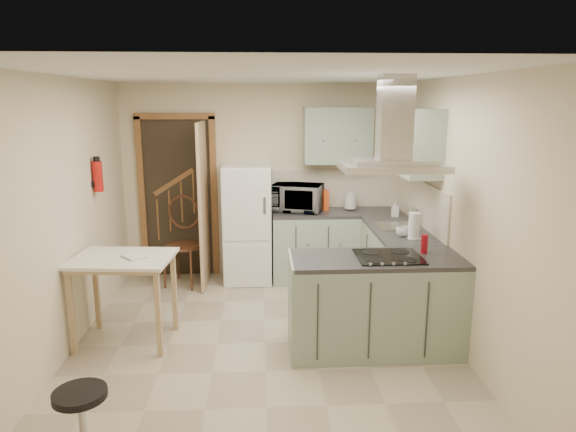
{
  "coord_description": "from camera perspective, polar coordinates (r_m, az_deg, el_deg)",
  "views": [
    {
      "loc": [
        -0.02,
        -4.56,
        2.29
      ],
      "look_at": [
        0.25,
        0.45,
        1.15
      ],
      "focal_mm": 32.0,
      "sensor_mm": 36.0,
      "label": 1
    }
  ],
  "objects": [
    {
      "name": "fire_extinguisher",
      "position": [
        5.78,
        -20.38,
        4.14
      ],
      "size": [
        0.1,
        0.1,
        0.32
      ],
      "primitive_type": "cylinder",
      "color": "#B2140F",
      "rests_on": "left_wall"
    },
    {
      "name": "peninsula",
      "position": [
        4.86,
        9.72,
        -9.62
      ],
      "size": [
        1.55,
        0.65,
        0.9
      ],
      "primitive_type": "cube",
      "color": "#9EB2A0",
      "rests_on": "floor"
    },
    {
      "name": "kettle",
      "position": [
        6.67,
        6.94,
        1.69
      ],
      "size": [
        0.21,
        0.21,
        0.23
      ],
      "primitive_type": "cylinder",
      "rotation": [
        0.0,
        0.0,
        0.37
      ],
      "color": "silver",
      "rests_on": "counter_back"
    },
    {
      "name": "paper_towel",
      "position": [
        5.37,
        13.81,
        -1.03
      ],
      "size": [
        0.11,
        0.11,
        0.28
      ],
      "primitive_type": "cylinder",
      "rotation": [
        0.0,
        0.0,
        -0.01
      ],
      "color": "silver",
      "rests_on": "counter_right"
    },
    {
      "name": "ceiling",
      "position": [
        4.57,
        -2.9,
        15.42
      ],
      "size": [
        4.2,
        4.2,
        0.0
      ],
      "primitive_type": "plane",
      "rotation": [
        3.14,
        0.0,
        0.0
      ],
      "color": "silver",
      "rests_on": "back_wall"
    },
    {
      "name": "bentwood_chair",
      "position": [
        6.54,
        -11.54,
        -3.28
      ],
      "size": [
        0.57,
        0.57,
        1.02
      ],
      "primitive_type": "cube",
      "rotation": [
        0.0,
        0.0,
        -0.32
      ],
      "color": "#4A2918",
      "rests_on": "floor"
    },
    {
      "name": "drop_leaf_table",
      "position": [
        5.18,
        -17.61,
        -8.88
      ],
      "size": [
        0.97,
        0.76,
        0.86
      ],
      "primitive_type": "cube",
      "rotation": [
        0.0,
        0.0,
        -0.09
      ],
      "color": "tan",
      "rests_on": "floor"
    },
    {
      "name": "counter_back",
      "position": [
        6.66,
        2.94,
        -3.27
      ],
      "size": [
        1.08,
        0.6,
        0.9
      ],
      "primitive_type": "cube",
      "color": "#9EB2A0",
      "rests_on": "floor"
    },
    {
      "name": "microwave",
      "position": [
        6.54,
        1.03,
        2.05
      ],
      "size": [
        0.72,
        0.58,
        0.34
      ],
      "primitive_type": "imported",
      "rotation": [
        0.0,
        0.0,
        -0.3
      ],
      "color": "black",
      "rests_on": "counter_back"
    },
    {
      "name": "counter_right",
      "position": [
        6.17,
        11.41,
        -4.83
      ],
      "size": [
        0.6,
        1.95,
        0.9
      ],
      "primitive_type": "cube",
      "color": "#9EB2A0",
      "rests_on": "floor"
    },
    {
      "name": "extractor_hood",
      "position": [
        4.56,
        11.55,
        5.37
      ],
      "size": [
        0.9,
        0.55,
        0.1
      ],
      "primitive_type": "cube",
      "color": "silver",
      "rests_on": "ceiling"
    },
    {
      "name": "soap_bottle",
      "position": [
        6.37,
        11.82,
        0.81
      ],
      "size": [
        0.11,
        0.11,
        0.19
      ],
      "primitive_type": "imported",
      "rotation": [
        0.0,
        0.0,
        -0.23
      ],
      "color": "silver",
      "rests_on": "counter_right"
    },
    {
      "name": "doorway",
      "position": [
        6.83,
        -12.09,
        2.05
      ],
      "size": [
        1.1,
        0.12,
        2.1
      ],
      "primitive_type": "cube",
      "color": "brown",
      "rests_on": "floor"
    },
    {
      "name": "stool",
      "position": [
        3.85,
        -21.87,
        -20.51
      ],
      "size": [
        0.43,
        0.43,
        0.46
      ],
      "primitive_type": "cylinder",
      "rotation": [
        0.0,
        0.0,
        0.31
      ],
      "color": "black",
      "rests_on": "floor"
    },
    {
      "name": "sink",
      "position": [
        5.88,
        12.02,
        -1.11
      ],
      "size": [
        0.45,
        0.4,
        0.01
      ],
      "primitive_type": "cube",
      "color": "silver",
      "rests_on": "counter_right"
    },
    {
      "name": "splashback",
      "position": [
        6.82,
        5.27,
        3.11
      ],
      "size": [
        1.68,
        0.02,
        0.5
      ],
      "primitive_type": "cube",
      "color": "beige",
      "rests_on": "counter_back"
    },
    {
      "name": "wall_cabinet_right",
      "position": [
        5.67,
        13.96,
        7.97
      ],
      "size": [
        0.35,
        0.9,
        0.7
      ],
      "primitive_type": "cube",
      "color": "#9EB2A0",
      "rests_on": "right_wall"
    },
    {
      "name": "hob",
      "position": [
        4.73,
        11.12,
        -4.44
      ],
      "size": [
        0.58,
        0.5,
        0.01
      ],
      "primitive_type": "cube",
      "color": "black",
      "rests_on": "peninsula"
    },
    {
      "name": "right_wall",
      "position": [
        5.02,
        18.28,
        0.19
      ],
      "size": [
        0.0,
        4.2,
        4.2
      ],
      "primitive_type": "plane",
      "rotation": [
        1.57,
        0.0,
        -1.57
      ],
      "color": "beige",
      "rests_on": "floor"
    },
    {
      "name": "cereal_box",
      "position": [
        6.64,
        3.97,
        1.83
      ],
      "size": [
        0.12,
        0.19,
        0.26
      ],
      "primitive_type": "cube",
      "rotation": [
        0.0,
        0.0,
        0.33
      ],
      "color": "#E7501B",
      "rests_on": "counter_back"
    },
    {
      "name": "wall_cabinet_back",
      "position": [
        6.57,
        5.52,
        8.89
      ],
      "size": [
        0.85,
        0.35,
        0.7
      ],
      "primitive_type": "cube",
      "color": "#9EB2A0",
      "rests_on": "back_wall"
    },
    {
      "name": "back_wall",
      "position": [
        6.74,
        -2.84,
        3.9
      ],
      "size": [
        3.6,
        0.0,
        3.6
      ],
      "primitive_type": "plane",
      "rotation": [
        1.57,
        0.0,
        0.0
      ],
      "color": "beige",
      "rests_on": "floor"
    },
    {
      "name": "book",
      "position": [
        4.96,
        -17.64,
        -4.0
      ],
      "size": [
        0.28,
        0.29,
        0.1
      ],
      "primitive_type": "imported",
      "rotation": [
        0.0,
        0.0,
        0.69
      ],
      "color": "brown",
      "rests_on": "drop_leaf_table"
    },
    {
      "name": "floor",
      "position": [
        5.1,
        -2.58,
        -13.87
      ],
      "size": [
        4.2,
        4.2,
        0.0
      ],
      "primitive_type": "plane",
      "color": "tan",
      "rests_on": "ground"
    },
    {
      "name": "cup",
      "position": [
        5.46,
        12.59,
        -1.7
      ],
      "size": [
        0.16,
        0.16,
        0.1
      ],
      "primitive_type": "imported",
      "rotation": [
        0.0,
        0.0,
        -0.22
      ],
      "color": "white",
      "rests_on": "counter_right"
    },
    {
      "name": "fridge",
      "position": [
        6.55,
        -4.53,
        -0.85
      ],
      "size": [
        0.6,
        0.6,
        1.5
      ],
      "primitive_type": "cube",
      "color": "white",
      "rests_on": "floor"
    },
    {
      "name": "red_bottle",
      "position": [
        4.91,
        14.92,
        -3.02
      ],
      "size": [
        0.07,
        0.07,
        0.18
      ],
      "primitive_type": "cylinder",
      "rotation": [
        0.0,
        0.0,
        -0.13
      ],
      "color": "maroon",
      "rests_on": "peninsula"
    },
    {
      "name": "left_wall",
      "position": [
        5.01,
        -23.8,
        -0.29
      ],
      "size": [
        0.0,
        4.2,
        4.2
      ],
      "primitive_type": "plane",
      "rotation": [
        1.57,
        0.0,
        1.57
      ],
      "color": "beige",
      "rests_on": "floor"
    }
  ]
}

